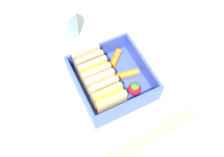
{
  "coord_description": "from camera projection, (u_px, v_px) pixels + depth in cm",
  "views": [
    {
      "loc": [
        -22.76,
        11.25,
        47.62
      ],
      "look_at": [
        0.0,
        0.0,
        2.7
      ],
      "focal_mm": 40.0,
      "sensor_mm": 36.0,
      "label": 1
    }
  ],
  "objects": [
    {
      "name": "ground_plane",
      "position": [
        112.0,
        87.0,
        0.55
      ],
      "size": [
        120.0,
        120.0,
        2.0
      ],
      "primitive_type": "cube",
      "color": "silver"
    },
    {
      "name": "bento_tray",
      "position": [
        112.0,
        83.0,
        0.53
      ],
      "size": [
        15.14,
        14.84,
        1.2
      ],
      "primitive_type": "cube",
      "color": "#4259CD",
      "rests_on": "ground_plane"
    },
    {
      "name": "bento_rim",
      "position": [
        112.0,
        77.0,
        0.51
      ],
      "size": [
        15.14,
        14.84,
        4.28
      ],
      "color": "#4259CD",
      "rests_on": "bento_tray"
    },
    {
      "name": "sandwich_left",
      "position": [
        110.0,
        101.0,
        0.47
      ],
      "size": [
        2.74,
        5.87,
        6.05
      ],
      "color": "tan",
      "rests_on": "bento_tray"
    },
    {
      "name": "sandwich_center_left",
      "position": [
        102.0,
        87.0,
        0.49
      ],
      "size": [
        2.74,
        5.87,
        6.05
      ],
      "color": "#D4C387",
      "rests_on": "bento_tray"
    },
    {
      "name": "sandwich_center",
      "position": [
        95.0,
        74.0,
        0.5
      ],
      "size": [
        2.74,
        5.87,
        6.05
      ],
      "color": "beige",
      "rests_on": "bento_tray"
    },
    {
      "name": "sandwich_center_right",
      "position": [
        89.0,
        62.0,
        0.52
      ],
      "size": [
        2.74,
        5.87,
        6.05
      ],
      "color": "tan",
      "rests_on": "bento_tray"
    },
    {
      "name": "strawberry_far_left",
      "position": [
        135.0,
        89.0,
        0.5
      ],
      "size": [
        2.74,
        2.74,
        3.34
      ],
      "color": "red",
      "rests_on": "bento_tray"
    },
    {
      "name": "carrot_stick_left",
      "position": [
        126.0,
        74.0,
        0.53
      ],
      "size": [
        2.3,
        5.55,
        1.45
      ],
      "primitive_type": "cylinder",
      "rotation": [
        1.57,
        0.0,
        2.98
      ],
      "color": "orange",
      "rests_on": "bento_tray"
    },
    {
      "name": "carrot_stick_far_left",
      "position": [
        115.0,
        59.0,
        0.55
      ],
      "size": [
        4.28,
        4.43,
        1.45
      ],
      "primitive_type": "cylinder",
      "rotation": [
        1.57,
        0.0,
        0.75
      ],
      "color": "orange",
      "rests_on": "bento_tray"
    },
    {
      "name": "chopstick_pair",
      "position": [
        152.0,
        136.0,
        0.48
      ],
      "size": [
        3.14,
        19.8,
        0.7
      ],
      "color": "tan",
      "rests_on": "ground_plane"
    },
    {
      "name": "drinking_glass",
      "position": [
        65.0,
        25.0,
        0.57
      ],
      "size": [
        5.71,
        5.71,
        8.18
      ],
      "primitive_type": "cylinder",
      "color": "silver",
      "rests_on": "ground_plane"
    }
  ]
}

